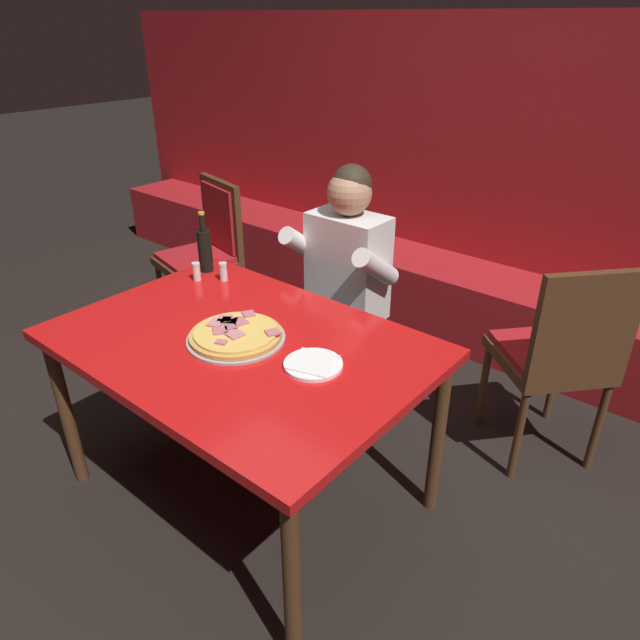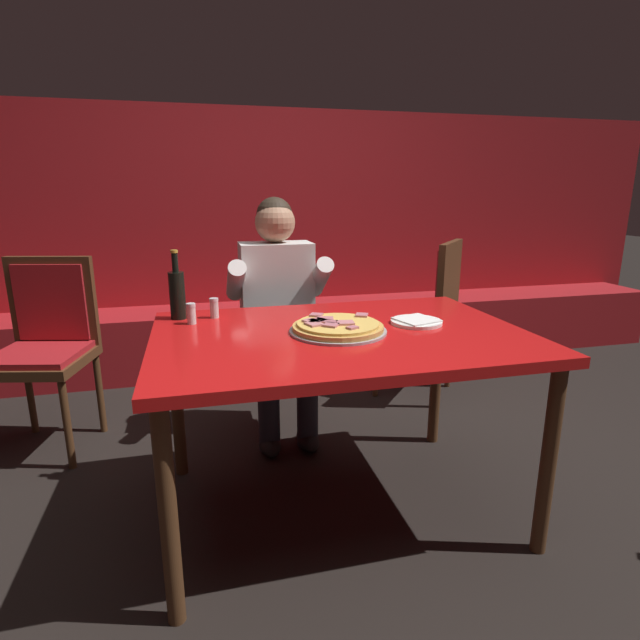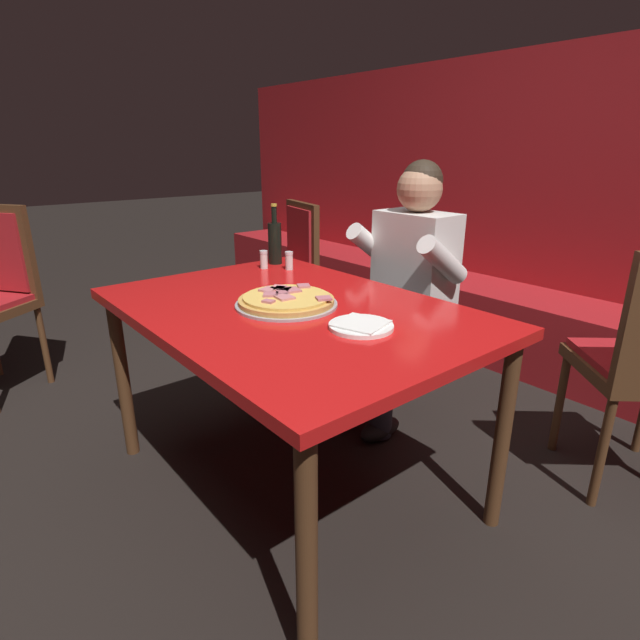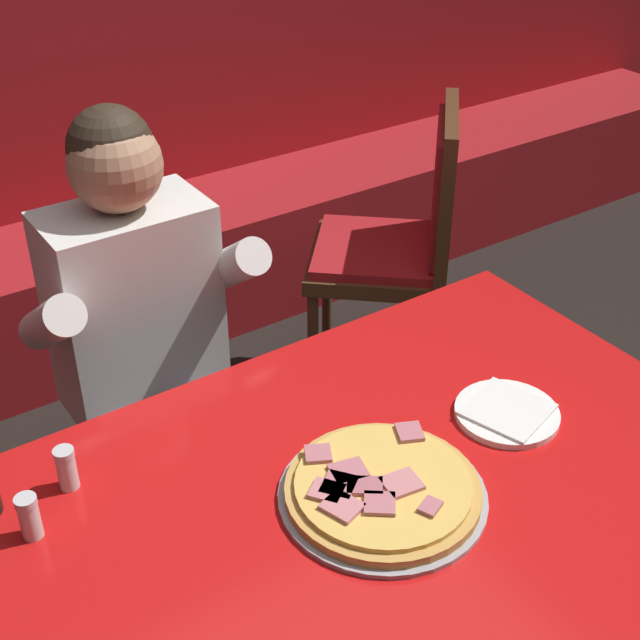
{
  "view_description": "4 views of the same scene",
  "coord_description": "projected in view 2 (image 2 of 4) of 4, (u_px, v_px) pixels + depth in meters",
  "views": [
    {
      "loc": [
        1.44,
        -1.25,
        1.87
      ],
      "look_at": [
        0.12,
        0.33,
        0.77
      ],
      "focal_mm": 32.0,
      "sensor_mm": 36.0,
      "label": 1
    },
    {
      "loc": [
        -0.53,
        -1.78,
        1.31
      ],
      "look_at": [
        0.01,
        0.35,
        0.73
      ],
      "focal_mm": 28.0,
      "sensor_mm": 36.0,
      "label": 2
    },
    {
      "loc": [
        1.42,
        -1.02,
        1.33
      ],
      "look_at": [
        0.09,
        0.07,
        0.73
      ],
      "focal_mm": 28.0,
      "sensor_mm": 36.0,
      "label": 3
    },
    {
      "loc": [
        -0.76,
        -0.91,
        1.91
      ],
      "look_at": [
        0.01,
        0.23,
        1.02
      ],
      "focal_mm": 50.0,
      "sensor_mm": 36.0,
      "label": 4
    }
  ],
  "objects": [
    {
      "name": "ground_plane",
      "position": [
        338.0,
        506.0,
        2.13
      ],
      "size": [
        24.0,
        24.0,
        0.0
      ],
      "primitive_type": "plane",
      "color": "black"
    },
    {
      "name": "dining_chair_by_booth",
      "position": [
        46.0,
        339.0,
        2.54
      ],
      "size": [
        0.53,
        0.53,
        0.98
      ],
      "color": "#4C2D19",
      "rests_on": "ground_plane"
    },
    {
      "name": "shaker_oregano",
      "position": [
        214.0,
        309.0,
        2.13
      ],
      "size": [
        0.04,
        0.04,
        0.09
      ],
      "color": "silver",
      "rests_on": "main_dining_table"
    },
    {
      "name": "booth_wall_panel",
      "position": [
        263.0,
        237.0,
        3.94
      ],
      "size": [
        6.8,
        0.16,
        1.9
      ],
      "primitive_type": "cube",
      "color": "#A3191E",
      "rests_on": "ground_plane"
    },
    {
      "name": "shaker_red_pepper_flakes",
      "position": [
        191.0,
        315.0,
        2.03
      ],
      "size": [
        0.04,
        0.04,
        0.09
      ],
      "color": "silver",
      "rests_on": "main_dining_table"
    },
    {
      "name": "dining_chair_far_left",
      "position": [
        428.0,
        306.0,
        3.17
      ],
      "size": [
        0.62,
        0.62,
        1.01
      ],
      "color": "#4C2D19",
      "rests_on": "ground_plane"
    },
    {
      "name": "pizza",
      "position": [
        338.0,
        327.0,
        1.92
      ],
      "size": [
        0.38,
        0.38,
        0.05
      ],
      "color": "#9E9EA3",
      "rests_on": "main_dining_table"
    },
    {
      "name": "diner_seated_blue_shirt",
      "position": [
        279.0,
        308.0,
        2.62
      ],
      "size": [
        0.53,
        0.53,
        1.27
      ],
      "color": "black",
      "rests_on": "ground_plane"
    },
    {
      "name": "plate_white_paper",
      "position": [
        416.0,
        321.0,
        2.04
      ],
      "size": [
        0.21,
        0.21,
        0.02
      ],
      "color": "white",
      "rests_on": "main_dining_table"
    },
    {
      "name": "main_dining_table",
      "position": [
        340.0,
        350.0,
        1.95
      ],
      "size": [
        1.42,
        0.99,
        0.78
      ],
      "color": "#4C2D19",
      "rests_on": "ground_plane"
    },
    {
      "name": "beer_bottle",
      "position": [
        177.0,
        293.0,
        2.1
      ],
      "size": [
        0.07,
        0.07,
        0.29
      ],
      "color": "black",
      "rests_on": "main_dining_table"
    },
    {
      "name": "booth_bench",
      "position": [
        272.0,
        335.0,
        3.82
      ],
      "size": [
        6.46,
        0.48,
        0.46
      ],
      "primitive_type": "cube",
      "color": "#A3191E",
      "rests_on": "ground_plane"
    }
  ]
}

